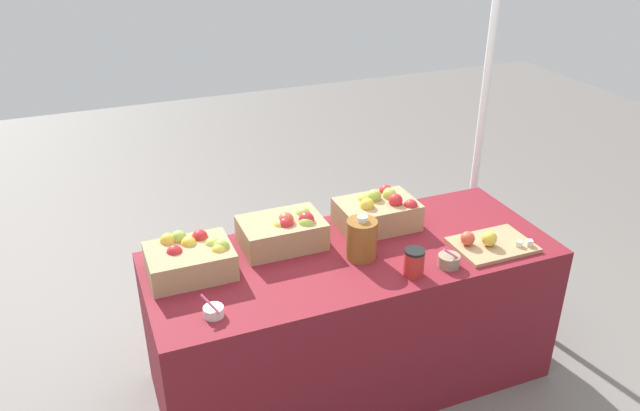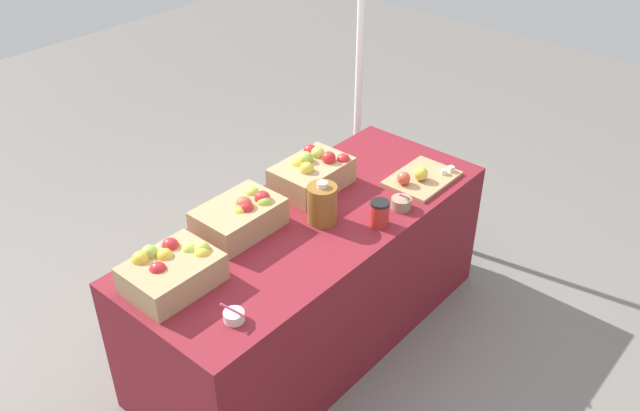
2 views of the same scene
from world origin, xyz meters
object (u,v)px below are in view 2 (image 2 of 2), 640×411
Objects in this scene: apple_crate_middle at (241,216)px; apple_crate_left at (172,270)px; cider_jug at (322,204)px; coffee_cup at (380,213)px; apple_crate_right at (312,173)px; tent_pole at (359,66)px; sample_bowl_near at (401,203)px; cutting_board_front at (420,178)px; sample_bowl_mid at (234,316)px.

apple_crate_left is at bearing -170.80° from apple_crate_middle.
cider_jug reaches higher than coffee_cup.
apple_crate_middle is 0.49m from apple_crate_right.
tent_pole reaches higher than apple_crate_left.
cider_jug is at bearing -12.17° from apple_crate_left.
cider_jug is (-0.33, 0.22, 0.07)m from sample_bowl_near.
apple_crate_middle is 0.37m from cider_jug.
apple_crate_right is at bearing 4.68° from apple_crate_left.
cider_jug reaches higher than apple_crate_middle.
coffee_cup reaches higher than cutting_board_front.
tent_pole is at bearing 13.76° from apple_crate_left.
apple_crate_left reaches higher than sample_bowl_mid.
apple_crate_right is at bearing 24.32° from sample_bowl_mid.
tent_pole is at bearing 49.35° from sample_bowl_near.
sample_bowl_near is at bearing 0.85° from coffee_cup.
cider_jug reaches higher than sample_bowl_mid.
apple_crate_middle is at bearing 9.20° from apple_crate_left.
apple_crate_right reaches higher than apple_crate_left.
sample_bowl_near is at bearing -74.28° from apple_crate_right.
apple_crate_right is (0.49, 0.00, 0.00)m from apple_crate_middle.
sample_bowl_near is 0.83× the size of coffee_cup.
coffee_cup is 1.21m from tent_pole.
tent_pole is at bearing 23.87° from sample_bowl_mid.
cutting_board_front is 1.32m from sample_bowl_mid.
cider_jug reaches higher than sample_bowl_near.
tent_pole is at bearing 15.28° from apple_crate_middle.
cutting_board_front is 2.95× the size of coffee_cup.
cider_jug reaches higher than apple_crate_left.
apple_crate_right is 0.46m from coffee_cup.
sample_bowl_near is 0.40m from cider_jug.
coffee_cup is at bearing -137.15° from tent_pole.
cider_jug is (0.29, -0.23, 0.02)m from apple_crate_middle.
apple_crate_left is 3.61× the size of sample_bowl_mid.
cider_jug is (0.74, -0.16, 0.02)m from apple_crate_left.
cider_jug is (0.73, 0.18, 0.07)m from sample_bowl_mid.
apple_crate_middle is 3.71× the size of sample_bowl_near.
cutting_board_front is 0.18× the size of tent_pole.
cider_jug is 0.10× the size of tent_pole.
sample_bowl_mid is at bearing -87.72° from apple_crate_left.
cider_jug is at bearing 166.30° from cutting_board_front.
tent_pole is (1.76, 0.43, 0.23)m from apple_crate_left.
apple_crate_left is 1.73× the size of cider_jug.
sample_bowl_mid is at bearing 177.66° from coffee_cup.
sample_bowl_near is 1.06m from sample_bowl_mid.
sample_bowl_near is at bearing -35.88° from apple_crate_middle.
cider_jug is at bearing -38.57° from apple_crate_middle.
apple_crate_left is 1.37m from cutting_board_front.
coffee_cup is at bearing -2.34° from sample_bowl_mid.
sample_bowl_near is at bearing -33.32° from cider_jug.
apple_crate_middle is 3.81× the size of sample_bowl_mid.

